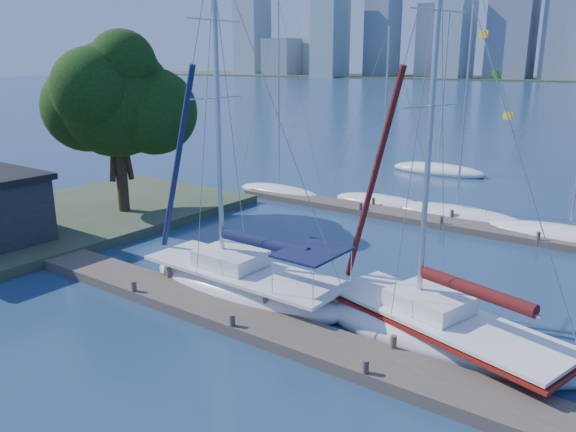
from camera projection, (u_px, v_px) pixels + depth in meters
The scene contains 12 objects.
ground at pixel (250, 327), 19.52m from camera, with size 700.00×700.00×0.00m, color navy.
near_dock at pixel (250, 321), 19.47m from camera, with size 26.00×2.00×0.40m, color #4C4138.
far_dock at pixel (464, 226), 30.83m from camera, with size 30.00×1.80×0.36m, color #4C4138.
shore at pixel (50, 222), 31.42m from camera, with size 12.00×22.00×0.50m, color #38472D.
tree at pixel (116, 97), 31.06m from camera, with size 8.38×7.61×10.60m.
sailboat_navy at pixel (243, 271), 21.97m from camera, with size 9.27×3.21×13.62m.
sailboat_maroon at pixel (443, 316), 18.02m from camera, with size 9.21×5.12×13.60m.
bg_boat_0 at pixel (279, 191), 38.92m from camera, with size 6.69×2.45×13.10m.
bg_boat_1 at pixel (381, 202), 35.80m from camera, with size 6.83×3.86×11.27m.
bg_boat_2 at pixel (456, 214), 32.88m from camera, with size 8.31×4.88×13.87m.
bg_boat_3 at pixel (569, 236), 28.64m from camera, with size 8.64×4.47×14.98m.
bg_boat_6 at pixel (438, 170), 46.33m from camera, with size 8.20×5.16×13.12m.
Camera 1 is at (11.52, -13.63, 8.90)m, focal length 35.00 mm.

